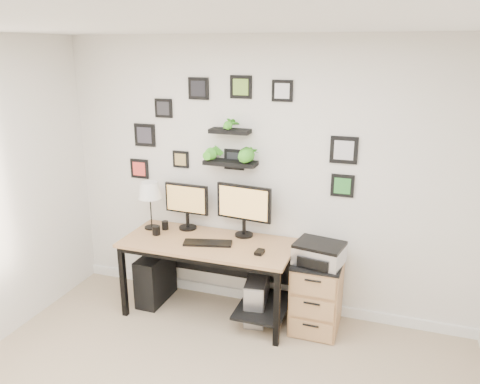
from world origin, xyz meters
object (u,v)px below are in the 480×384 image
at_px(desk, 213,253).
at_px(printer, 319,253).
at_px(table_lamp, 150,191).
at_px(monitor_right, 244,206).
at_px(pc_tower_black, 156,278).
at_px(mug, 156,230).
at_px(file_cabinet, 317,294).
at_px(pc_tower_grey, 257,299).
at_px(monitor_left, 187,203).

height_order(desk, printer, printer).
bearing_deg(table_lamp, monitor_right, 5.93).
bearing_deg(monitor_right, table_lamp, -174.07).
bearing_deg(pc_tower_black, table_lamp, 125.12).
relative_size(monitor_right, table_lamp, 1.14).
height_order(mug, file_cabinet, mug).
xyz_separation_m(monitor_right, pc_tower_black, (-0.88, -0.18, -0.80)).
bearing_deg(mug, desk, 3.88).
bearing_deg(file_cabinet, printer, -79.86).
bearing_deg(monitor_right, pc_tower_black, -168.58).
bearing_deg(mug, pc_tower_black, 140.27).
height_order(pc_tower_grey, file_cabinet, file_cabinet).
distance_m(desk, monitor_right, 0.53).
xyz_separation_m(desk, pc_tower_grey, (0.43, 0.01, -0.42)).
relative_size(monitor_right, file_cabinet, 0.81).
xyz_separation_m(monitor_right, mug, (-0.81, -0.24, -0.26)).
height_order(desk, table_lamp, table_lamp).
bearing_deg(desk, pc_tower_grey, 1.85).
bearing_deg(mug, file_cabinet, 3.56).
bearing_deg(pc_tower_grey, mug, -177.00).
relative_size(mug, pc_tower_black, 0.18).
height_order(monitor_right, pc_tower_black, monitor_right).
height_order(monitor_left, mug, monitor_left).
height_order(monitor_left, printer, monitor_left).
relative_size(pc_tower_grey, printer, 0.97).
bearing_deg(desk, monitor_right, 39.86).
relative_size(table_lamp, pc_tower_black, 0.97).
relative_size(desk, monitor_left, 3.45).
height_order(monitor_left, pc_tower_grey, monitor_left).
bearing_deg(monitor_left, monitor_right, 0.15).
bearing_deg(desk, pc_tower_black, 178.04).
xyz_separation_m(table_lamp, pc_tower_grey, (1.13, -0.09, -0.92)).
bearing_deg(pc_tower_grey, monitor_right, 136.02).
distance_m(mug, pc_tower_black, 0.55).
relative_size(table_lamp, printer, 1.05).
relative_size(monitor_left, mug, 5.32).
bearing_deg(monitor_left, desk, -29.59).
height_order(pc_tower_grey, printer, printer).
distance_m(monitor_right, table_lamp, 0.95).
distance_m(file_cabinet, printer, 0.43).
bearing_deg(printer, desk, -179.37).
xyz_separation_m(monitor_left, pc_tower_black, (-0.29, -0.18, -0.77)).
bearing_deg(pc_tower_grey, monitor_left, 166.72).
xyz_separation_m(monitor_right, table_lamp, (-0.94, -0.10, 0.08)).
xyz_separation_m(desk, table_lamp, (-0.70, 0.10, 0.51)).
distance_m(monitor_left, printer, 1.38).
distance_m(pc_tower_grey, printer, 0.79).
xyz_separation_m(monitor_left, printer, (1.35, -0.19, -0.26)).
distance_m(monitor_left, pc_tower_grey, 1.14).
height_order(mug, pc_tower_black, mug).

